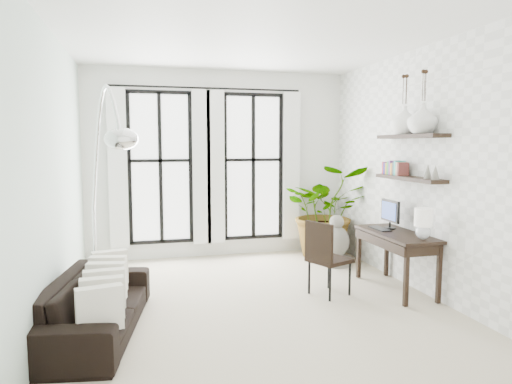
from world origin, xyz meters
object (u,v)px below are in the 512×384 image
object	(u,v)px
desk_chair	(325,254)
buddha	(336,244)
desk	(398,237)
plant	(327,211)
sofa	(96,305)
arc_lamp	(105,140)

from	to	relation	value
desk_chair	buddha	size ratio (longest dim) A/B	1.18
desk	desk_chair	xyz separation A→B (m)	(-1.01, 0.05, -0.18)
plant	buddha	xyz separation A→B (m)	(-0.07, -0.58, -0.46)
desk	sofa	bearing A→B (deg)	-173.21
desk_chair	buddha	distance (m)	1.56
desk	arc_lamp	xyz separation A→B (m)	(-3.64, 0.12, 1.26)
buddha	sofa	bearing A→B (deg)	-152.18
plant	desk_chair	xyz separation A→B (m)	(-0.83, -1.93, -0.25)
plant	desk_chair	world-z (taller)	plant
sofa	plant	size ratio (longest dim) A/B	1.27
buddha	plant	bearing A→B (deg)	83.31
desk	desk_chair	size ratio (longest dim) A/B	1.37
sofa	desk_chair	bearing A→B (deg)	-70.41
desk	plant	bearing A→B (deg)	95.00
sofa	desk_chair	distance (m)	2.80
plant	desk	xyz separation A→B (m)	(0.17, -1.98, -0.07)
desk_chair	buddha	xyz separation A→B (m)	(0.76, 1.35, -0.21)
sofa	buddha	bearing A→B (deg)	-52.94
desk_chair	desk	bearing A→B (deg)	-26.64
sofa	plant	xyz separation A→B (m)	(3.57, 2.43, 0.50)
desk	arc_lamp	world-z (taller)	arc_lamp
desk	buddha	distance (m)	1.47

